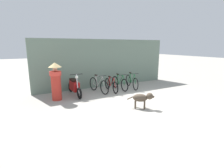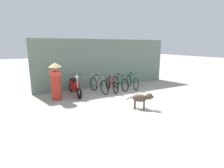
{
  "view_description": "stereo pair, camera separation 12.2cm",
  "coord_description": "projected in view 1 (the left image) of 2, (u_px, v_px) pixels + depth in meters",
  "views": [
    {
      "loc": [
        -4.63,
        -5.42,
        2.39
      ],
      "look_at": [
        -0.85,
        1.36,
        0.65
      ],
      "focal_mm": 28.0,
      "sensor_mm": 36.0,
      "label": 1
    },
    {
      "loc": [
        -4.53,
        -5.48,
        2.39
      ],
      "look_at": [
        -0.85,
        1.36,
        0.65
      ],
      "focal_mm": 28.0,
      "sensor_mm": 36.0,
      "label": 2
    }
  ],
  "objects": [
    {
      "name": "shop_wall_back",
      "position": [
        105.0,
        63.0,
        10.19
      ],
      "size": [
        8.2,
        0.2,
        2.71
      ],
      "color": "slate",
      "rests_on": "ground"
    },
    {
      "name": "ground_plane",
      "position": [
        145.0,
        103.0,
        7.35
      ],
      "size": [
        60.0,
        60.0,
        0.0
      ],
      "primitive_type": "plane",
      "color": "#9E998E"
    },
    {
      "name": "bicycle_2",
      "position": [
        120.0,
        83.0,
        9.54
      ],
      "size": [
        0.46,
        1.63,
        0.87
      ],
      "rotation": [
        0.0,
        0.0,
        -1.56
      ],
      "color": "black",
      "rests_on": "ground"
    },
    {
      "name": "bicycle_0",
      "position": [
        99.0,
        85.0,
        8.95
      ],
      "size": [
        0.46,
        1.73,
        0.92
      ],
      "rotation": [
        0.0,
        0.0,
        -1.42
      ],
      "color": "black",
      "rests_on": "ground"
    },
    {
      "name": "bicycle_1",
      "position": [
        111.0,
        85.0,
        9.18
      ],
      "size": [
        0.46,
        1.65,
        0.8
      ],
      "rotation": [
        0.0,
        0.0,
        -1.67
      ],
      "color": "black",
      "rests_on": "ground"
    },
    {
      "name": "bicycle_3",
      "position": [
        132.0,
        82.0,
        9.84
      ],
      "size": [
        0.52,
        1.7,
        0.89
      ],
      "rotation": [
        0.0,
        0.0,
        -1.79
      ],
      "color": "black",
      "rests_on": "ground"
    },
    {
      "name": "stray_dog",
      "position": [
        142.0,
        98.0,
        6.67
      ],
      "size": [
        0.86,
        0.74,
        0.63
      ],
      "rotation": [
        0.0,
        0.0,
        5.6
      ],
      "color": "#4C3F33",
      "rests_on": "ground"
    },
    {
      "name": "person_in_robes",
      "position": [
        56.0,
        80.0,
        7.59
      ],
      "size": [
        0.66,
        0.66,
        1.66
      ],
      "rotation": [
        0.0,
        0.0,
        3.35
      ],
      "color": "#B72D23",
      "rests_on": "ground"
    },
    {
      "name": "motorcycle",
      "position": [
        74.0,
        87.0,
        8.4
      ],
      "size": [
        0.58,
        1.93,
        1.1
      ],
      "rotation": [
        0.0,
        0.0,
        -1.57
      ],
      "color": "black",
      "rests_on": "ground"
    }
  ]
}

